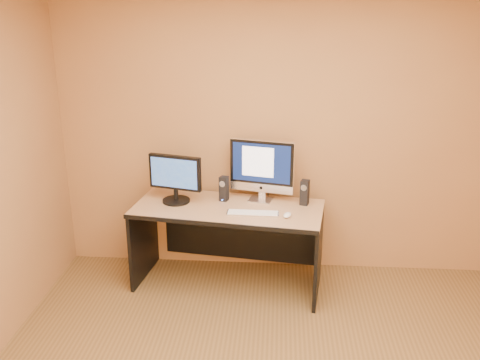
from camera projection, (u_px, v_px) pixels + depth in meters
The scene contains 10 objects.
walls at pixel (277, 224), 2.90m from camera, with size 4.00×4.00×2.60m, color #9B6D3E, non-canonical shape.
desk at pixel (228, 246), 4.72m from camera, with size 1.62×0.71×0.75m, color tan, non-canonical shape.
imac at pixel (261, 171), 4.66m from camera, with size 0.58×0.21×0.56m, color silver, non-canonical shape.
second_monitor at pixel (175, 179), 4.65m from camera, with size 0.48×0.24×0.42m, color black, non-canonical shape.
speaker_left at pixel (224, 189), 4.71m from camera, with size 0.07×0.07×0.22m, color black, non-canonical shape.
speaker_right at pixel (305, 192), 4.62m from camera, with size 0.07×0.07×0.22m, color black, non-canonical shape.
keyboard at pixel (253, 213), 4.45m from camera, with size 0.43×0.12×0.02m, color silver.
mouse at pixel (287, 215), 4.39m from camera, with size 0.06×0.10×0.04m, color white.
cable_a at pixel (268, 195), 4.85m from camera, with size 0.01×0.01×0.22m, color black.
cable_b at pixel (259, 196), 4.83m from camera, with size 0.01×0.01×0.18m, color black.
Camera 1 is at (-0.01, -2.66, 2.48)m, focal length 40.00 mm.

